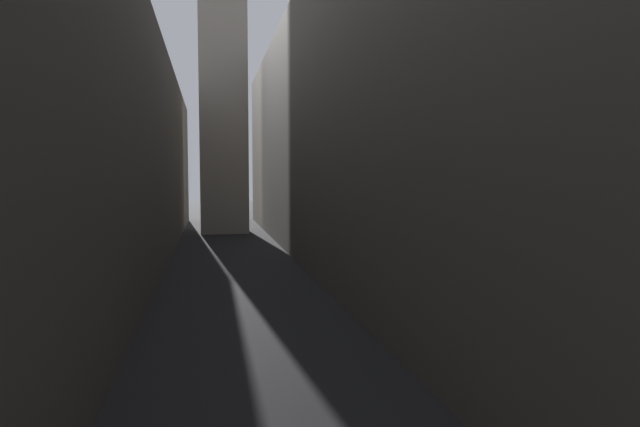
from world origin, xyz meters
The scene contains 3 objects.
ground_plane centered at (0.00, 48.00, 0.00)m, with size 264.00×264.00×0.00m, color #232326.
building_block_left centered at (-12.59, 50.00, 9.41)m, with size 14.19×108.00×18.82m, color #60594F.
building_block_right centered at (10.97, 50.00, 11.84)m, with size 10.94×108.00×23.67m, color #60594F.
Camera 1 is at (-1.95, 8.02, 7.51)m, focal length 30.43 mm.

